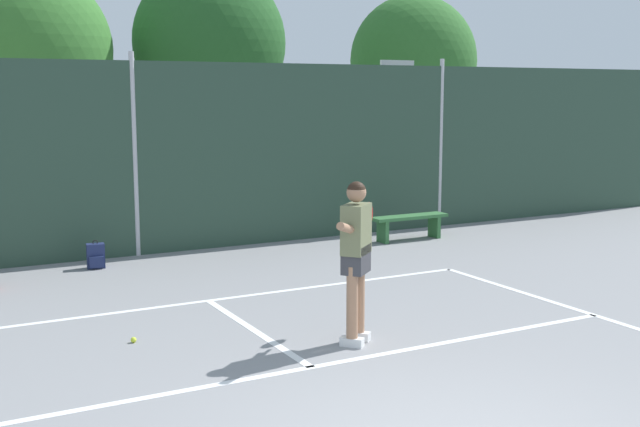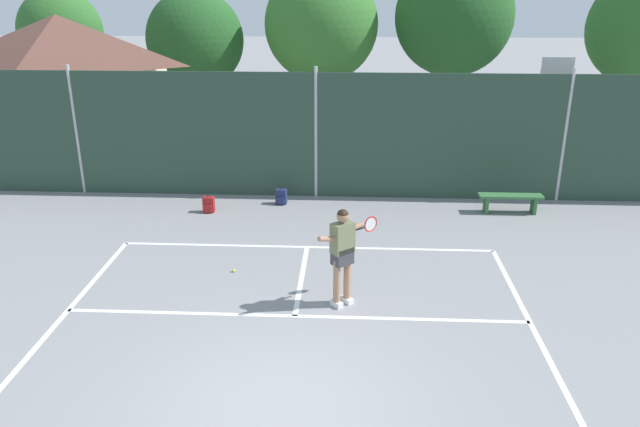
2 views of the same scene
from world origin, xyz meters
TOP-DOWN VIEW (x-y plane):
  - chainlink_fence at (0.00, 9.00)m, footprint 26.09×0.09m
  - basketball_hoop at (6.71, 11.02)m, footprint 0.90×0.67m
  - treeline_backdrop at (2.06, 17.99)m, footprint 26.66×4.07m
  - tennis_player at (0.83, 2.96)m, footprint 1.07×1.05m
  - tennis_ball at (-1.40, 4.17)m, footprint 0.07×0.07m
  - backpack_navy at (-0.88, 8.30)m, footprint 0.30×0.27m
  - courtside_bench at (5.00, 7.94)m, footprint 1.60×0.36m

SIDE VIEW (x-z plane):
  - tennis_ball at x=-1.40m, z-range 0.00..0.07m
  - backpack_navy at x=-0.88m, z-range -0.04..0.42m
  - courtside_bench at x=5.00m, z-range 0.12..0.60m
  - tennis_player at x=0.83m, z-range 0.18..2.04m
  - chainlink_fence at x=0.00m, z-range -0.07..3.43m
  - basketball_hoop at x=6.71m, z-range 0.54..4.09m
  - treeline_backdrop at x=2.06m, z-range 0.60..7.13m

